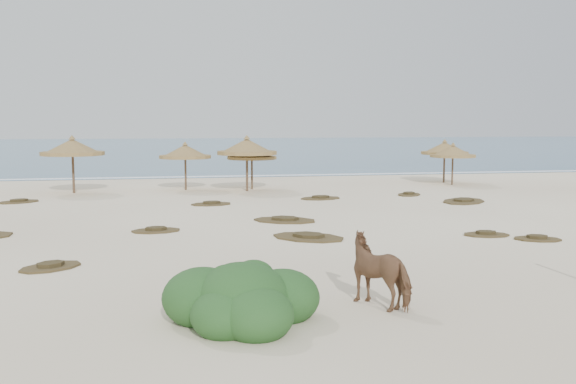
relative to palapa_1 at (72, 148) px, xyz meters
name	(u,v)px	position (x,y,z in m)	size (l,w,h in m)	color
ground	(276,250)	(8.23, -17.10, -2.43)	(160.00, 160.00, 0.00)	#F9EFCD
ocean	(191,148)	(8.23, 57.90, -2.42)	(200.00, 100.00, 0.01)	#2D6288
foam_line	(215,177)	(8.23, 8.90, -2.42)	(70.00, 0.60, 0.01)	white
palapa_1	(72,148)	(0.00, 0.00, 0.00)	(3.74, 3.74, 3.13)	brown
palapa_2	(185,152)	(5.98, 0.54, -0.31)	(3.76, 3.76, 2.73)	brown
palapa_3	(252,153)	(9.70, 0.17, -0.39)	(2.87, 2.87, 2.63)	brown
palapa_4	(247,148)	(9.32, -0.72, -0.02)	(4.36, 4.36, 3.11)	brown
palapa_5	(445,149)	(22.10, 1.88, -0.30)	(3.62, 3.62, 2.74)	brown
palapa_6	(453,152)	(22.01, 0.47, -0.42)	(2.86, 2.86, 2.58)	brown
horse	(382,270)	(9.47, -23.24, -1.68)	(0.80, 1.77, 1.49)	brown
bush	(243,300)	(6.43, -23.97, -1.97)	(3.09, 2.72, 1.38)	#255122
scrub_2	(156,230)	(4.58, -13.14, -2.38)	(1.84, 1.32, 0.16)	#4C4121
scrub_3	(285,220)	(9.47, -11.65, -2.38)	(2.95, 2.54, 0.16)	#4C4121
scrub_4	(486,234)	(15.63, -16.02, -2.38)	(1.72, 1.29, 0.16)	#4C4121
scrub_5	(464,201)	(18.97, -7.39, -2.38)	(3.27, 3.34, 0.16)	#4C4121
scrub_6	(19,201)	(-2.02, -3.70, -2.38)	(2.31, 2.08, 0.16)	#4C4121
scrub_7	(320,198)	(12.49, -4.96, -2.38)	(2.30, 1.73, 0.16)	#4C4121
scrub_9	(308,237)	(9.58, -15.40, -2.38)	(3.00, 2.84, 0.16)	#4C4121
scrub_10	(409,194)	(17.43, -4.23, -2.38)	(1.93, 2.09, 0.16)	#4C4121
scrub_11	(50,266)	(1.95, -18.40, -2.38)	(2.01, 1.90, 0.16)	#4C4121
scrub_12	(537,238)	(16.89, -17.07, -2.38)	(1.77, 1.45, 0.16)	#4C4121
scrub_13	(211,204)	(6.98, -6.21, -2.38)	(2.09, 1.55, 0.16)	#4C4121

